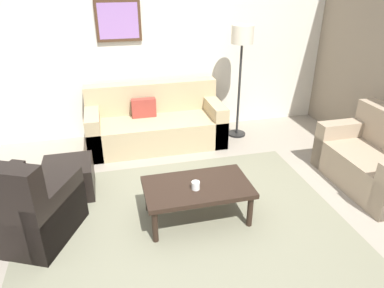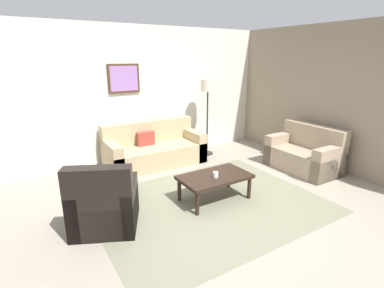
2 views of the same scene
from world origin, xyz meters
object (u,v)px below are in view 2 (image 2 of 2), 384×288
object	(u,v)px
couch_loveseat	(306,155)
lamp_standing	(208,93)
couch_main	(153,150)
cup	(216,175)
ottoman	(115,188)
framed_artwork	(124,78)
coffee_table	(215,178)
armchair_leather	(104,208)

from	to	relation	value
couch_loveseat	lamp_standing	bearing A→B (deg)	122.25
lamp_standing	couch_loveseat	bearing A→B (deg)	-57.75
couch_main	cup	world-z (taller)	couch_main
ottoman	couch_loveseat	bearing A→B (deg)	-10.99
ottoman	framed_artwork	bearing A→B (deg)	63.17
couch_loveseat	ottoman	xyz separation A→B (m)	(-3.67, 0.71, -0.10)
couch_loveseat	cup	size ratio (longest dim) A/B	15.86
coffee_table	couch_main	bearing A→B (deg)	93.97
armchair_leather	cup	xyz separation A→B (m)	(1.66, -0.15, 0.15)
armchair_leather	framed_artwork	xyz separation A→B (m)	(1.17, 2.34, 1.45)
couch_main	framed_artwork	distance (m)	1.57
cup	couch_loveseat	bearing A→B (deg)	4.42
cup	lamp_standing	size ratio (longest dim) A/B	0.05
cup	lamp_standing	bearing A→B (deg)	58.77
armchair_leather	couch_loveseat	bearing A→B (deg)	0.50
couch_main	armchair_leather	bearing A→B (deg)	-128.92
couch_loveseat	framed_artwork	distance (m)	3.95
couch_main	couch_loveseat	world-z (taller)	same
ottoman	framed_artwork	size ratio (longest dim) A/B	0.87
cup	framed_artwork	bearing A→B (deg)	101.32
coffee_table	lamp_standing	size ratio (longest dim) A/B	0.64
coffee_table	lamp_standing	bearing A→B (deg)	58.67
cup	lamp_standing	distance (m)	2.53
armchair_leather	cup	distance (m)	1.68
coffee_table	lamp_standing	world-z (taller)	lamp_standing
ottoman	coffee_table	distance (m)	1.59
coffee_table	cup	world-z (taller)	cup
couch_main	armchair_leather	size ratio (longest dim) A/B	1.88
armchair_leather	cup	world-z (taller)	armchair_leather
ottoman	framed_artwork	world-z (taller)	framed_artwork
couch_loveseat	framed_artwork	size ratio (longest dim) A/B	2.08
armchair_leather	ottoman	world-z (taller)	armchair_leather
couch_main	coffee_table	distance (m)	2.02
coffee_table	lamp_standing	distance (m)	2.49
couch_loveseat	coffee_table	size ratio (longest dim) A/B	1.22
cup	armchair_leather	bearing A→B (deg)	174.94
couch_loveseat	cup	distance (m)	2.37
coffee_table	framed_artwork	bearing A→B (deg)	102.42
lamp_standing	framed_artwork	bearing A→B (deg)	163.93
couch_main	cup	size ratio (longest dim) A/B	23.74
couch_main	framed_artwork	xyz separation A→B (m)	(-0.39, 0.41, 1.46)
couch_main	cup	distance (m)	2.09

